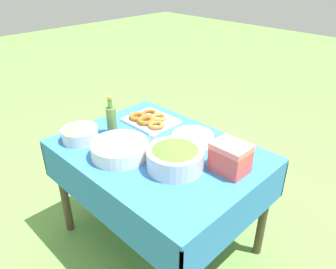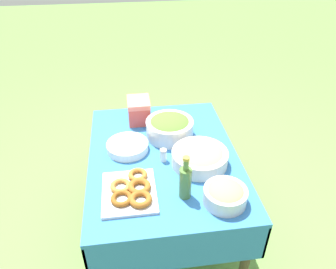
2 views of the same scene
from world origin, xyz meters
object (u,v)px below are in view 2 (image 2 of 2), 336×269
(pasta_bowl, at_px, (200,156))
(donut_platter, at_px, (131,191))
(plate_stack, at_px, (128,147))
(olive_oil_bottle, at_px, (185,181))
(bread_bowl, at_px, (225,194))
(salad_bowl, at_px, (170,127))
(cooler_box, at_px, (139,110))

(pasta_bowl, relative_size, donut_platter, 0.99)
(plate_stack, distance_m, olive_oil_bottle, 0.49)
(bread_bowl, bearing_deg, olive_oil_bottle, 70.30)
(olive_oil_bottle, bearing_deg, bread_bowl, -109.70)
(plate_stack, relative_size, olive_oil_bottle, 1.00)
(salad_bowl, height_order, cooler_box, cooler_box)
(pasta_bowl, bearing_deg, olive_oil_bottle, 152.04)
(salad_bowl, height_order, donut_platter, salad_bowl)
(bread_bowl, bearing_deg, donut_platter, 75.30)
(plate_stack, bearing_deg, cooler_box, -15.58)
(salad_bowl, distance_m, pasta_bowl, 0.32)
(salad_bowl, xyz_separation_m, plate_stack, (-0.11, 0.26, -0.04))
(plate_stack, distance_m, cooler_box, 0.33)
(salad_bowl, bearing_deg, pasta_bowl, -156.76)
(salad_bowl, height_order, plate_stack, salad_bowl)
(plate_stack, distance_m, bread_bowl, 0.65)
(salad_bowl, xyz_separation_m, olive_oil_bottle, (-0.52, -0.00, 0.03))
(bread_bowl, xyz_separation_m, cooler_box, (0.80, 0.36, 0.03))
(salad_bowl, xyz_separation_m, cooler_box, (0.21, 0.17, 0.01))
(pasta_bowl, height_order, olive_oil_bottle, olive_oil_bottle)
(salad_bowl, relative_size, donut_platter, 0.93)
(plate_stack, xyz_separation_m, bread_bowl, (-0.48, -0.44, 0.02))
(plate_stack, bearing_deg, bread_bowl, -137.04)
(pasta_bowl, xyz_separation_m, plate_stack, (0.18, 0.39, -0.03))
(plate_stack, relative_size, bread_bowl, 1.15)
(donut_platter, xyz_separation_m, cooler_box, (0.68, -0.08, 0.06))
(plate_stack, bearing_deg, olive_oil_bottle, -147.42)
(olive_oil_bottle, bearing_deg, plate_stack, 32.58)
(donut_platter, distance_m, plate_stack, 0.36)
(donut_platter, height_order, cooler_box, cooler_box)
(cooler_box, bearing_deg, pasta_bowl, -149.09)
(cooler_box, bearing_deg, donut_platter, 173.01)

